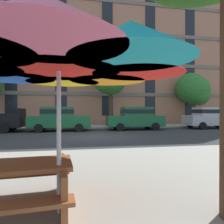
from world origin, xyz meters
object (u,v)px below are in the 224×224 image
(street_tree_right, at_px, (193,90))
(sedan_silver, at_px, (210,117))
(sedan_green_midblock, at_px, (135,118))
(picnic_table, at_px, (5,185))
(sedan_green, at_px, (59,118))
(patio_umbrella, at_px, (59,56))
(street_tree_middle, at_px, (110,79))

(street_tree_right, bearing_deg, sedan_silver, -101.28)
(sedan_green_midblock, distance_m, sedan_silver, 6.55)
(sedan_green_midblock, relative_size, picnic_table, 2.29)
(sedan_green, distance_m, sedan_green_midblock, 5.82)
(sedan_silver, distance_m, patio_umbrella, 17.14)
(patio_umbrella, bearing_deg, sedan_silver, 48.00)
(sedan_green, distance_m, street_tree_middle, 6.33)
(sedan_green_midblock, bearing_deg, picnic_table, -114.17)
(sedan_green, relative_size, street_tree_right, 0.81)
(picnic_table, bearing_deg, sedan_green, 90.91)
(street_tree_middle, xyz_separation_m, picnic_table, (-4.09, -15.60, -3.96))
(street_tree_middle, distance_m, patio_umbrella, 16.28)
(sedan_green_midblock, relative_size, patio_umbrella, 1.24)
(street_tree_right, bearing_deg, sedan_green, -163.86)
(sedan_silver, bearing_deg, sedan_green, 180.00)
(sedan_green_midblock, height_order, sedan_silver, same)
(patio_umbrella, bearing_deg, street_tree_right, 53.54)
(sedan_green_midblock, xyz_separation_m, picnic_table, (-5.62, -12.53, -0.46))
(street_tree_right, bearing_deg, patio_umbrella, -126.46)
(sedan_silver, xyz_separation_m, picnic_table, (-12.18, -12.53, -0.46))
(sedan_green, xyz_separation_m, sedan_silver, (12.37, 0.00, 0.00))
(sedan_green, relative_size, sedan_green_midblock, 1.00)
(sedan_green, xyz_separation_m, patio_umbrella, (0.94, -12.70, 1.30))
(street_tree_middle, relative_size, patio_umbrella, 1.70)
(sedan_green, bearing_deg, picnic_table, -89.09)
(street_tree_right, height_order, picnic_table, street_tree_right)
(picnic_table, bearing_deg, street_tree_right, 51.62)
(sedan_green, xyz_separation_m, street_tree_right, (13.13, 3.80, 2.65))
(patio_umbrella, height_order, picnic_table, patio_umbrella)
(street_tree_middle, bearing_deg, patio_umbrella, -102.00)
(sedan_green, xyz_separation_m, picnic_table, (0.20, -12.53, -0.46))
(street_tree_right, bearing_deg, street_tree_middle, -175.30)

